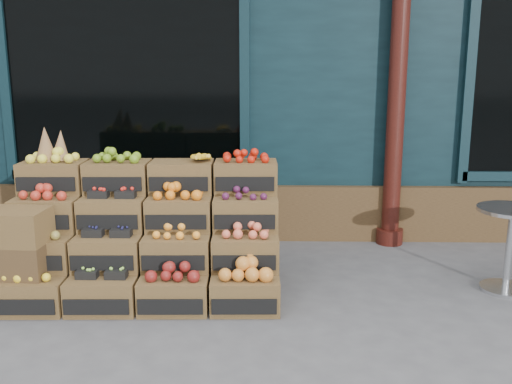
{
  "coord_description": "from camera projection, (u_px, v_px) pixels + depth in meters",
  "views": [
    {
      "loc": [
        -0.1,
        -3.84,
        1.84
      ],
      "look_at": [
        -0.2,
        0.7,
        0.85
      ],
      "focal_mm": 40.0,
      "sensor_mm": 36.0,
      "label": 1
    }
  ],
  "objects": [
    {
      "name": "ground",
      "position": [
        281.0,
        327.0,
        4.14
      ],
      "size": [
        60.0,
        60.0,
        0.0
      ],
      "primitive_type": "plane",
      "color": "#4C4C4F",
      "rests_on": "ground"
    },
    {
      "name": "shop_facade",
      "position": [
        276.0,
        30.0,
        8.62
      ],
      "size": [
        12.0,
        6.24,
        4.8
      ],
      "color": "black",
      "rests_on": "ground"
    },
    {
      "name": "crate_display",
      "position": [
        147.0,
        241.0,
        4.78
      ],
      "size": [
        2.21,
        1.12,
        1.36
      ],
      "rotation": [
        0.0,
        0.0,
        0.03
      ],
      "color": "brown",
      "rests_on": "ground"
    },
    {
      "name": "spare_crates",
      "position": [
        15.0,
        259.0,
        4.42
      ],
      "size": [
        0.54,
        0.39,
        0.78
      ],
      "rotation": [
        0.0,
        0.0,
        -0.05
      ],
      "color": "brown",
      "rests_on": "ground"
    },
    {
      "name": "bistro_table",
      "position": [
        510.0,
        240.0,
        4.73
      ],
      "size": [
        0.57,
        0.57,
        0.72
      ],
      "rotation": [
        0.0,
        0.0,
        0.1
      ],
      "color": "silver",
      "rests_on": "ground"
    },
    {
      "name": "shopkeeper",
      "position": [
        158.0,
        148.0,
        6.57
      ],
      "size": [
        0.78,
        0.62,
        1.86
      ],
      "primitive_type": "imported",
      "rotation": [
        0.0,
        0.0,
        2.85
      ],
      "color": "#185426",
      "rests_on": "ground"
    }
  ]
}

